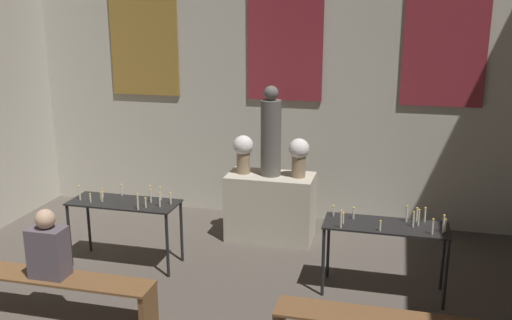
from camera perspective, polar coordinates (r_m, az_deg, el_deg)
The scene contains 9 objects.
wall_back at distance 8.18m, azimuth 3.05°, elevation 13.18°, with size 7.85×0.16×5.52m.
altar at distance 7.70m, azimuth 1.45°, elevation -4.71°, with size 1.15×0.59×0.90m.
statue at distance 7.42m, azimuth 1.50°, elevation 2.57°, with size 0.27×0.27×1.19m.
flower_vase_left at distance 7.56m, azimuth -1.28°, elevation 0.90°, with size 0.27×0.27×0.51m.
flower_vase_right at distance 7.41m, azimuth 4.31°, elevation 0.55°, with size 0.27×0.27×0.51m.
candle_rack_left at distance 7.05m, azimuth -13.00°, elevation -4.81°, with size 1.32×0.51×1.00m.
candle_rack_right at distance 6.33m, azimuth 12.87°, elevation -7.12°, with size 1.32×0.51×1.00m.
pew_back_left at distance 6.30m, azimuth -20.79°, elevation -11.53°, with size 2.42×0.36×0.45m.
person_seated at distance 6.06m, azimuth -20.07°, elevation -8.22°, with size 0.36×0.24×0.71m.
Camera 1 is at (1.57, 3.16, 3.07)m, focal length 40.00 mm.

